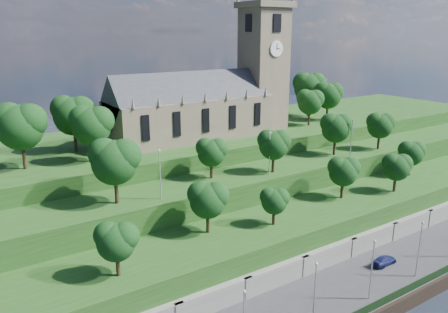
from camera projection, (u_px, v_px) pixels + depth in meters
promenade at (357, 288)px, 60.73m from camera, size 160.00×12.00×2.00m
quay_wall at (394, 310)px, 55.84m from camera, size 160.00×0.50×2.20m
fence at (391, 297)px, 55.95m from camera, size 160.00×0.10×1.20m
retaining_wall at (326, 260)px, 65.12m from camera, size 160.00×2.10×5.00m
embankment_lower at (299, 236)px, 69.56m from camera, size 160.00×12.00×8.00m
embankment_upper at (257, 202)px, 77.85m from camera, size 160.00×10.00×12.00m
hilltop at (199, 165)px, 94.33m from camera, size 160.00×32.00×15.00m
church at (211, 98)px, 87.36m from camera, size 38.60×12.35×27.60m
trees_lower at (310, 181)px, 68.41m from camera, size 65.98×8.87×7.60m
trees_upper at (262, 140)px, 73.91m from camera, size 61.69×7.84×9.45m
trees_hilltop at (206, 104)px, 85.82m from camera, size 74.62×16.74×10.89m
lamp_posts_promenade at (372, 266)px, 55.25m from camera, size 60.36×0.36×8.45m
lamp_posts_upper at (270, 150)px, 72.58m from camera, size 40.36×0.36×7.47m
car_right at (384, 261)px, 64.78m from camera, size 4.43×1.87×1.28m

